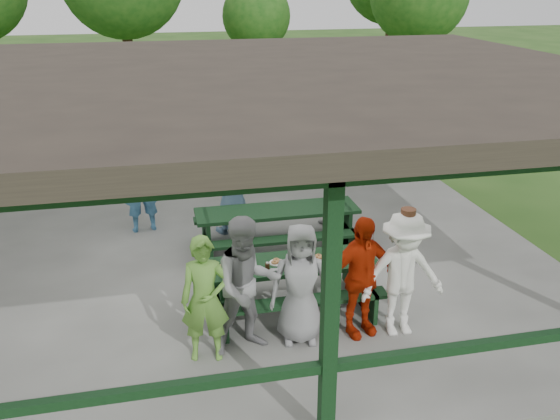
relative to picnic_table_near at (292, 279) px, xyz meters
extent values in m
plane|color=#254A17|center=(-0.25, 1.20, -0.57)|extent=(90.00, 90.00, 0.00)
cube|color=slate|center=(-0.25, 1.20, -0.52)|extent=(10.00, 8.00, 0.10)
cube|color=black|center=(-0.25, -2.60, 1.03)|extent=(0.15, 0.15, 3.00)
cube|color=black|center=(-0.25, 5.00, 1.03)|extent=(0.15, 0.15, 3.00)
cube|color=black|center=(4.55, 5.00, 1.03)|extent=(0.15, 0.15, 3.00)
cube|color=black|center=(-2.65, -2.60, 0.43)|extent=(4.65, 0.10, 0.10)
cube|color=black|center=(2.15, -2.60, 0.43)|extent=(4.65, 0.10, 0.10)
cube|color=black|center=(-2.65, 5.00, 0.43)|extent=(4.65, 0.10, 0.10)
cube|color=black|center=(2.15, 5.00, 0.43)|extent=(4.65, 0.10, 0.10)
cube|color=black|center=(-0.25, -2.60, 2.43)|extent=(9.80, 0.15, 0.20)
cube|color=black|center=(-0.25, 5.00, 2.43)|extent=(9.80, 0.15, 0.20)
cube|color=#2F2822|center=(-0.25, 1.20, 2.65)|extent=(10.60, 8.60, 0.24)
cube|color=black|center=(0.00, 0.00, 0.25)|extent=(2.41, 0.75, 0.06)
cube|color=black|center=(0.00, -0.55, -0.04)|extent=(2.41, 0.28, 0.05)
cube|color=black|center=(0.00, 0.55, -0.04)|extent=(2.41, 0.28, 0.05)
cube|color=black|center=(-1.03, 0.00, -0.09)|extent=(0.06, 0.70, 0.75)
cube|color=black|center=(1.03, 0.00, -0.09)|extent=(0.06, 0.70, 0.75)
cube|color=black|center=(-1.03, 0.00, -0.24)|extent=(0.06, 1.39, 0.45)
cube|color=black|center=(1.03, 0.00, -0.24)|extent=(0.06, 1.39, 0.45)
cube|color=black|center=(0.22, 2.00, 0.25)|extent=(2.80, 0.75, 0.06)
cube|color=black|center=(0.22, 1.45, -0.04)|extent=(2.80, 0.28, 0.05)
cube|color=black|center=(0.22, 2.55, -0.04)|extent=(2.80, 0.28, 0.05)
cube|color=black|center=(-1.00, 2.00, -0.09)|extent=(0.06, 0.70, 0.75)
cube|color=black|center=(1.44, 2.00, -0.09)|extent=(0.06, 0.70, 0.75)
cube|color=black|center=(-1.00, 2.00, -0.24)|extent=(0.06, 1.39, 0.45)
cube|color=black|center=(1.44, 2.00, -0.24)|extent=(0.06, 1.39, 0.45)
cylinder|color=white|center=(-0.95, 0.00, 0.29)|extent=(0.22, 0.22, 0.01)
torus|color=#A7653B|center=(-0.99, -0.02, 0.31)|extent=(0.10, 0.10, 0.03)
torus|color=#A7653B|center=(-0.91, -0.02, 0.31)|extent=(0.10, 0.10, 0.03)
torus|color=#A7653B|center=(-0.95, 0.04, 0.31)|extent=(0.10, 0.10, 0.03)
cylinder|color=white|center=(-0.21, 0.00, 0.29)|extent=(0.22, 0.22, 0.01)
torus|color=#A7653B|center=(-0.25, -0.02, 0.31)|extent=(0.10, 0.10, 0.03)
torus|color=#A7653B|center=(-0.17, -0.02, 0.31)|extent=(0.10, 0.10, 0.03)
torus|color=#A7653B|center=(-0.21, 0.04, 0.31)|extent=(0.10, 0.10, 0.03)
cylinder|color=white|center=(0.40, 0.00, 0.29)|extent=(0.22, 0.22, 0.01)
torus|color=#A7653B|center=(0.36, -0.02, 0.31)|extent=(0.10, 0.10, 0.03)
torus|color=#A7653B|center=(0.44, -0.02, 0.31)|extent=(0.10, 0.10, 0.03)
torus|color=#A7653B|center=(0.40, 0.04, 0.31)|extent=(0.10, 0.10, 0.03)
cylinder|color=white|center=(1.05, 0.00, 0.29)|extent=(0.22, 0.22, 0.01)
torus|color=#A7653B|center=(1.01, -0.02, 0.31)|extent=(0.10, 0.10, 0.03)
torus|color=#A7653B|center=(1.09, -0.02, 0.31)|extent=(0.10, 0.10, 0.03)
torus|color=#A7653B|center=(1.05, 0.04, 0.31)|extent=(0.10, 0.10, 0.03)
cylinder|color=#381E0F|center=(-0.38, -0.18, 0.33)|extent=(0.06, 0.06, 0.10)
cylinder|color=#381E0F|center=(0.18, -0.18, 0.33)|extent=(0.06, 0.06, 0.10)
cylinder|color=#381E0F|center=(0.76, -0.18, 0.33)|extent=(0.06, 0.06, 0.10)
cylinder|color=#381E0F|center=(1.04, -0.18, 0.33)|extent=(0.06, 0.06, 0.10)
cone|color=white|center=(-0.58, 0.20, 0.33)|extent=(0.09, 0.09, 0.10)
cone|color=white|center=(0.32, 0.20, 0.33)|extent=(0.09, 0.09, 0.10)
cone|color=white|center=(0.70, 0.20, 0.33)|extent=(0.09, 0.09, 0.10)
imported|color=#609B37|center=(-1.30, -0.91, 0.35)|extent=(0.65, 0.47, 1.64)
imported|color=gray|center=(-0.77, -0.84, 0.44)|extent=(0.99, 0.84, 1.82)
imported|color=gray|center=(-0.07, -0.77, 0.35)|extent=(0.88, 0.65, 1.63)
imported|color=#AC2106|center=(0.73, -0.79, 0.37)|extent=(1.05, 0.62, 1.68)
imported|color=white|center=(1.27, -0.90, 0.40)|extent=(1.13, 0.67, 1.73)
cylinder|color=#542E1C|center=(1.27, -0.90, 1.20)|extent=(0.33, 0.33, 0.02)
cylinder|color=#542E1C|center=(1.27, -0.90, 1.26)|extent=(0.19, 0.19, 0.11)
imported|color=#87B0D0|center=(-0.43, 2.96, 0.36)|extent=(1.60, 0.73, 1.66)
imported|color=teal|center=(-2.07, 3.35, 0.44)|extent=(0.73, 0.55, 1.82)
imported|color=gray|center=(1.46, 2.99, 0.33)|extent=(0.94, 0.84, 1.59)
imported|color=silver|center=(3.37, 8.79, 0.13)|extent=(5.33, 3.09, 1.40)
cube|color=#1A4394|center=(-4.13, 8.47, 0.24)|extent=(3.08, 2.04, 0.12)
cube|color=#1A4394|center=(-3.96, 7.78, 0.49)|extent=(2.76, 0.72, 0.40)
cube|color=#1A4394|center=(-4.30, 9.15, 0.49)|extent=(2.76, 0.72, 0.40)
cube|color=#1A4394|center=(-2.76, 8.80, 0.49)|extent=(0.39, 1.39, 0.40)
cylinder|color=black|center=(-4.83, 7.52, -0.19)|extent=(0.79, 0.36, 0.77)
cylinder|color=yellow|center=(-4.83, 7.52, -0.19)|extent=(0.33, 0.28, 0.28)
cylinder|color=black|center=(-5.19, 8.99, -0.19)|extent=(0.79, 0.36, 0.77)
cylinder|color=yellow|center=(-5.19, 8.99, -0.19)|extent=(0.33, 0.28, 0.28)
cylinder|color=black|center=(-3.07, 7.95, -0.19)|extent=(0.79, 0.36, 0.77)
cylinder|color=yellow|center=(-3.07, 7.95, -0.19)|extent=(0.33, 0.28, 0.28)
cylinder|color=black|center=(-3.42, 9.42, -0.19)|extent=(0.79, 0.36, 0.77)
cylinder|color=yellow|center=(-3.42, 9.42, -0.19)|extent=(0.33, 0.28, 0.28)
cube|color=#1A4394|center=(-2.26, 8.92, 0.14)|extent=(1.00, 0.32, 0.08)
cylinder|color=black|center=(-2.39, 15.37, 1.12)|extent=(0.36, 0.36, 3.37)
cylinder|color=black|center=(2.80, 18.14, 0.54)|extent=(0.36, 0.36, 2.21)
sphere|color=#184A13|center=(2.80, 18.14, 2.44)|extent=(2.83, 2.83, 2.83)
cylinder|color=black|center=(8.42, 14.71, 0.88)|extent=(0.36, 0.36, 2.89)
cylinder|color=black|center=(9.14, 19.11, 1.12)|extent=(0.36, 0.36, 3.38)
camera|label=1|loc=(-1.76, -7.24, 4.03)|focal=38.00mm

